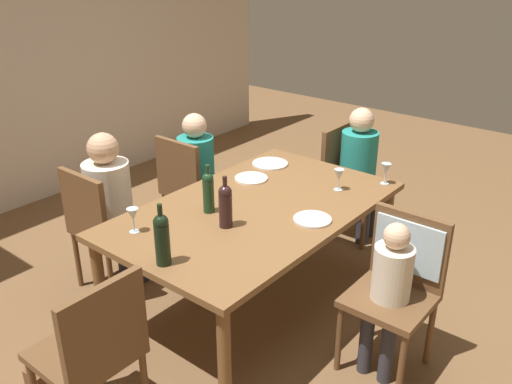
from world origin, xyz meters
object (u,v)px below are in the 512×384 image
Objects in this scene: wine_bottle_dark_red at (208,191)px; dinner_plate_guest_left at (251,178)px; dinner_plate_host at (312,219)px; wine_glass_near_right at (386,169)px; chair_far_right at (189,184)px; person_man_bearded at (199,168)px; chair_far_left at (101,222)px; dinner_plate_guest_right at (270,164)px; wine_glass_centre at (133,215)px; chair_near at (402,270)px; wine_bottle_tall_green at (225,205)px; wine_glass_near_left at (339,175)px; dining_table at (256,217)px; person_child_small at (389,287)px; chair_right_end at (348,173)px; person_man_guest at (112,200)px; chair_left_end at (94,348)px; wine_bottle_short_olive at (162,238)px; person_woman_host at (361,164)px; handbag at (55,376)px.

wine_bottle_dark_red is 1.33× the size of dinner_plate_guest_left.
wine_glass_near_right is at bearing -5.68° from dinner_plate_host.
person_man_bearded is (0.11, -0.00, 0.10)m from chair_far_right.
chair_far_left reaches higher than dinner_plate_guest_right.
person_man_bearded is at bearing 28.25° from wine_glass_centre.
wine_bottle_tall_green is at bearing 25.72° from chair_near.
wine_bottle_dark_red is 2.07× the size of wine_glass_near_left.
wine_glass_near_left reaches higher than dinner_plate_host.
person_man_bearded is at bearing 79.12° from dinner_plate_guest_left.
person_child_small is (-0.02, -0.95, -0.12)m from dining_table.
chair_right_end reaches higher than dinner_plate_guest_left.
wine_bottle_dark_red is at bearing 11.51° from person_man_guest.
chair_right_end reaches higher than dining_table.
dining_table is 5.94× the size of wine_bottle_tall_green.
wine_bottle_tall_green is (-0.65, -0.98, 0.36)m from chair_far_right.
chair_far_left is 1.96m from person_child_small.
wine_bottle_tall_green reaches higher than chair_left_end.
wine_bottle_tall_green is 1.18× the size of dinner_plate_guest_right.
chair_near is 1.28m from dinner_plate_guest_left.
wine_glass_near_right is (1.67, -0.40, -0.04)m from wine_bottle_short_olive.
chair_left_end is at bearing -145.76° from wine_glass_centre.
chair_near is at bearing 37.73° from person_woman_host.
dinner_plate_guest_right is at bearing -26.38° from person_child_small.
chair_far_left is 3.29× the size of handbag.
dinner_plate_host is (-0.27, -1.33, 0.22)m from chair_far_right.
person_man_bearded is at bearing -44.73° from chair_right_end.
person_man_bearded is 3.45× the size of wine_bottle_tall_green.
dinner_plate_host is (1.38, -0.30, 0.22)m from chair_left_end.
wine_bottle_tall_green is 0.51m from wine_bottle_short_olive.
chair_right_end is 2.64m from chair_left_end.
person_child_small reaches higher than dinner_plate_guest_left.
chair_far_left is at bearing -28.09° from person_woman_host.
chair_left_end is 3.98× the size of dinner_plate_host.
wine_bottle_dark_red is (1.08, 0.27, 0.36)m from chair_left_end.
chair_far_right is 1.91m from chair_near.
chair_far_left is 1.08m from dinner_plate_guest_left.
person_man_guest is at bearing 63.61° from wine_glass_centre.
person_man_guest is at bearing -29.64° from person_woman_host.
person_man_guest is at bearing 108.95° from dinner_plate_host.
person_man_bearded is 1.06m from wine_bottle_dark_red.
wine_bottle_dark_red is at bearing 21.92° from wine_bottle_short_olive.
wine_glass_near_right is 2.43m from handbag.
handbag is at bearing 171.04° from wine_bottle_dark_red.
chair_far_left is at bearing 142.26° from dinner_plate_guest_left.
chair_near is 1.68m from chair_left_end.
chair_near is at bearing -30.88° from chair_left_end.
dining_table is 5.52× the size of wine_bottle_short_olive.
chair_near reaches higher than wine_glass_near_left.
chair_far_right is at bearing -6.34° from chair_near.
person_man_bearded reaches higher than dining_table.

